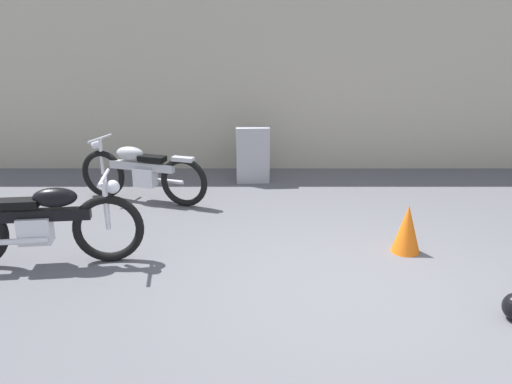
% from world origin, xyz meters
% --- Properties ---
extents(ground_plane, '(40.00, 40.00, 0.00)m').
position_xyz_m(ground_plane, '(0.00, 0.00, 0.00)').
color(ground_plane, '#56565B').
extents(building_wall, '(18.00, 0.30, 3.46)m').
position_xyz_m(building_wall, '(0.00, 4.54, 1.73)').
color(building_wall, '#B2A893').
rests_on(building_wall, ground_plane).
extents(stone_marker, '(0.54, 0.24, 0.89)m').
position_xyz_m(stone_marker, '(-0.94, 3.57, 0.45)').
color(stone_marker, '#9E9EA3').
rests_on(stone_marker, ground_plane).
extents(traffic_cone, '(0.32, 0.32, 0.55)m').
position_xyz_m(traffic_cone, '(0.79, 0.87, 0.28)').
color(traffic_cone, orange).
rests_on(traffic_cone, ground_plane).
extents(motorcycle_silver, '(1.93, 0.82, 0.90)m').
position_xyz_m(motorcycle_silver, '(-2.53, 2.62, 0.43)').
color(motorcycle_silver, black).
rests_on(motorcycle_silver, ground_plane).
extents(motorcycle_black, '(2.13, 0.60, 0.96)m').
position_xyz_m(motorcycle_black, '(-3.13, 0.55, 0.46)').
color(motorcycle_black, black).
rests_on(motorcycle_black, ground_plane).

